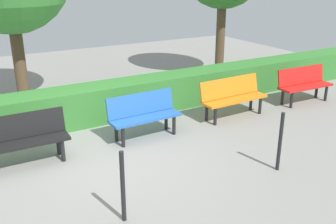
{
  "coord_description": "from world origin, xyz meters",
  "views": [
    {
      "loc": [
        2.01,
        5.67,
        3.09
      ],
      "look_at": [
        -1.4,
        -0.27,
        0.55
      ],
      "focal_mm": 41.04,
      "sensor_mm": 36.0,
      "label": 1
    }
  ],
  "objects_px": {
    "bench_black": "(20,138)",
    "bench_red": "(304,83)",
    "bench_orange": "(233,96)",
    "bench_blue": "(144,114)"
  },
  "relations": [
    {
      "from": "bench_red",
      "to": "bench_orange",
      "type": "bearing_deg",
      "value": 0.17
    },
    {
      "from": "bench_blue",
      "to": "bench_red",
      "type": "bearing_deg",
      "value": 177.58
    },
    {
      "from": "bench_red",
      "to": "bench_orange",
      "type": "xyz_separation_m",
      "value": [
        2.16,
        -0.08,
        0.0
      ]
    },
    {
      "from": "bench_orange",
      "to": "bench_black",
      "type": "height_order",
      "value": "bench_black"
    },
    {
      "from": "bench_orange",
      "to": "bench_black",
      "type": "distance_m",
      "value": 4.49
    },
    {
      "from": "bench_red",
      "to": "bench_black",
      "type": "relative_size",
      "value": 0.96
    },
    {
      "from": "bench_red",
      "to": "bench_orange",
      "type": "relative_size",
      "value": 0.92
    },
    {
      "from": "bench_black",
      "to": "bench_red",
      "type": "bearing_deg",
      "value": -179.52
    },
    {
      "from": "bench_orange",
      "to": "bench_blue",
      "type": "bearing_deg",
      "value": -1.11
    },
    {
      "from": "bench_red",
      "to": "bench_orange",
      "type": "height_order",
      "value": "bench_red"
    }
  ]
}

